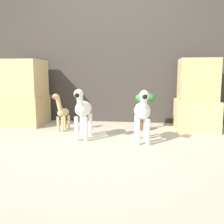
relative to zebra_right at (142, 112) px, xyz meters
name	(u,v)px	position (x,y,z in m)	size (l,w,h in m)	color
ground_plane	(92,146)	(-0.57, -0.24, -0.38)	(14.00, 14.00, 0.00)	#B2A88E
wall_back	(112,57)	(-0.57, 1.36, 0.72)	(6.40, 0.08, 2.20)	#38332D
rock_pillar_left	(25,94)	(-1.91, 0.87, 0.13)	(0.61, 0.62, 1.05)	tan
rock_pillar_right	(197,97)	(0.77, 0.87, 0.10)	(0.61, 0.62, 1.05)	tan
zebra_right	(142,112)	(0.00, 0.00, 0.00)	(0.24, 0.53, 0.65)	white
zebra_left	(83,109)	(-0.75, 0.08, 0.00)	(0.20, 0.52, 0.65)	white
giraffe_figurine	(62,112)	(-1.17, 0.49, -0.10)	(0.18, 0.39, 0.56)	tan
potted_palm_front	(145,104)	(0.02, 0.75, 0.01)	(0.29, 0.29, 0.56)	#513323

